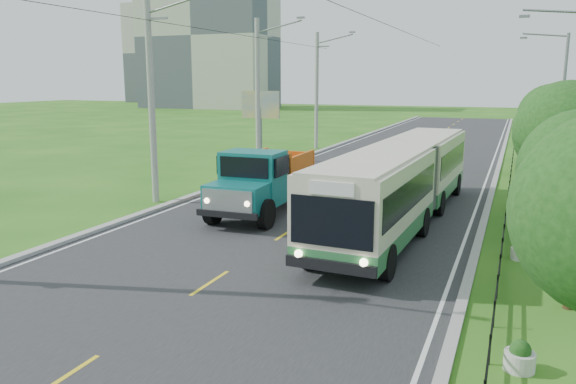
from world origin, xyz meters
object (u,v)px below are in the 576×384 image
Objects in this scene: pole_far at (317,90)px; planter_far at (521,177)px; tree_third at (568,138)px; planter_near at (521,251)px; planter_mid at (521,204)px; dump_truck at (262,177)px; tree_back at (547,117)px; tree_fourth at (557,134)px; tree_fifth at (551,120)px; planter_front at (520,357)px; billboard_left at (261,109)px; pole_mid at (258,93)px; bus at (402,178)px; streetlight_far at (560,97)px; pole_near at (152,99)px.

pole_far reaches higher than planter_far.
planter_near is (-1.26, -2.14, -3.70)m from tree_third.
planter_mid is 12.20m from dump_truck.
tree_back reaches higher than planter_far.
tree_fifth is at bearing 90.00° from tree_fourth.
planter_mid is (-1.26, -12.14, -3.37)m from tree_back.
tree_fifth is at bearing 86.75° from planter_front.
planter_near is at bearing 90.00° from planter_front.
billboard_left is (-18.10, 2.00, 3.58)m from planter_far.
tree_fifth reaches higher than planter_far.
bus is (12.14, -11.73, -3.11)m from pole_mid.
planter_mid is (-1.26, 5.86, -3.70)m from tree_third.
planter_mid is at bearing 102.10° from tree_third.
planter_mid is 6.90m from bus.
bus is at bearing -110.38° from planter_far.
tree_back is at bearing 86.43° from planter_near.
tree_fourth reaches higher than planter_mid.
pole_far is at bearing 126.09° from tree_third.
planter_near is 1.00× the size of planter_mid.
streetlight_far is at bearing 11.23° from billboard_left.
tree_third is at bearing -90.00° from tree_fourth.
tree_fourth is 3.53m from planter_mid.
streetlight_far is at bearing -14.81° from pole_far.
pole_far reaches higher than billboard_left.
tree_third is 12.40m from dump_truck.
planter_front is at bearing -93.25° from tree_fifth.
tree_third reaches higher than planter_mid.
planter_front is (-2.04, -30.00, -4.62)m from streetlight_far.
pole_far reaches higher than tree_fourth.
tree_back is 2.37m from streetlight_far.
tree_third is 10.87m from planter_front.
tree_back reaches higher than planter_mid.
planter_mid is at bearing -48.41° from pole_far.
tree_back is at bearing 87.44° from planter_front.
pole_near reaches higher than planter_front.
tree_fifth is at bearing 63.45° from bus.
tree_fourth is (-0.00, 6.00, -0.40)m from tree_third.
tree_third is 19.90m from streetlight_far.
pole_near reaches higher than tree_back.
dump_truck is (-12.17, -17.42, -1.97)m from tree_back.
pole_near is 24.98m from tree_back.
pole_mid is 20.16m from streetlight_far.
tree_fifth reaches higher than bus.
pole_near is at bearing 175.44° from dump_truck.
streetlight_far is (18.90, 19.00, -0.19)m from pole_near.
tree_third is at bearing 82.94° from planter_front.
billboard_left is 0.30× the size of bus.
tree_fifth is (18.12, -12.86, -1.24)m from pole_far.
pole_near and pole_mid have the same top height.
tree_third reaches higher than bus.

